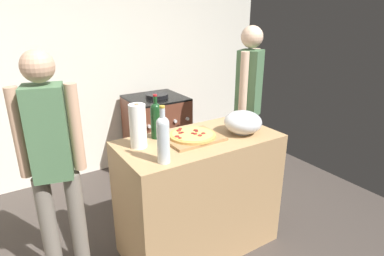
{
  "coord_description": "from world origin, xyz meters",
  "views": [
    {
      "loc": [
        -1.08,
        -1.12,
        1.8
      ],
      "look_at": [
        0.11,
        0.76,
        0.99
      ],
      "focal_mm": 29.86,
      "sensor_mm": 36.0,
      "label": 1
    }
  ],
  "objects": [
    {
      "name": "wine_bottle_dark",
      "position": [
        -0.14,
        0.84,
        1.08
      ],
      "size": [
        0.08,
        0.08,
        0.32
      ],
      "color": "#143819",
      "rests_on": "counter"
    },
    {
      "name": "person_in_stripes",
      "position": [
        -0.85,
        0.9,
        0.92
      ],
      "size": [
        0.39,
        0.25,
        1.6
      ],
      "color": "slate",
      "rests_on": "ground_plane"
    },
    {
      "name": "person_in_red",
      "position": [
        1.0,
        1.13,
        0.97
      ],
      "size": [
        0.34,
        0.28,
        1.69
      ],
      "color": "slate",
      "rests_on": "ground_plane"
    },
    {
      "name": "mixing_bowl",
      "position": [
        0.45,
        0.58,
        1.02
      ],
      "size": [
        0.28,
        0.28,
        0.17
      ],
      "color": "#B2B2B7",
      "rests_on": "counter"
    },
    {
      "name": "cutting_board",
      "position": [
        0.06,
        0.68,
        0.95
      ],
      "size": [
        0.4,
        0.32,
        0.02
      ],
      "primitive_type": "cube",
      "color": "#9E7247",
      "rests_on": "counter"
    },
    {
      "name": "pizza",
      "position": [
        0.06,
        0.68,
        0.97
      ],
      "size": [
        0.34,
        0.34,
        0.03
      ],
      "color": "tan",
      "rests_on": "cutting_board"
    },
    {
      "name": "paper_towel_roll",
      "position": [
        -0.32,
        0.76,
        1.09
      ],
      "size": [
        0.11,
        0.11,
        0.3
      ],
      "color": "white",
      "rests_on": "counter"
    },
    {
      "name": "kitchen_wall_rear",
      "position": [
        0.0,
        2.45,
        1.3
      ],
      "size": [
        4.22,
        0.1,
        2.6
      ],
      "primitive_type": "cube",
      "color": "silver",
      "rests_on": "ground_plane"
    },
    {
      "name": "stove",
      "position": [
        0.44,
        2.05,
        0.45
      ],
      "size": [
        0.62,
        0.62,
        0.94
      ],
      "color": "brown",
      "rests_on": "ground_plane"
    },
    {
      "name": "ground_plane",
      "position": [
        0.0,
        1.2,
        -0.01
      ],
      "size": [
        4.22,
        3.0,
        0.02
      ],
      "primitive_type": "cube",
      "color": "#3F3833"
    },
    {
      "name": "wine_bottle_green",
      "position": [
        -0.28,
        0.45,
        1.1
      ],
      "size": [
        0.08,
        0.08,
        0.36
      ],
      "color": "silver",
      "rests_on": "counter"
    },
    {
      "name": "counter",
      "position": [
        0.11,
        0.66,
        0.47
      ],
      "size": [
        1.18,
        0.6,
        0.94
      ],
      "primitive_type": "cube",
      "color": "tan",
      "rests_on": "ground_plane"
    }
  ]
}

